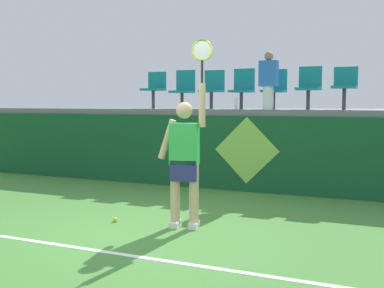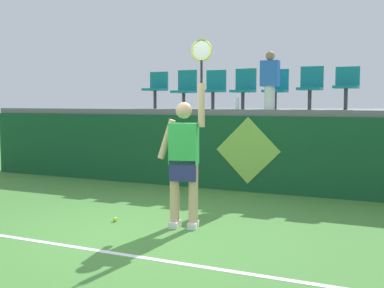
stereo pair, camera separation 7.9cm
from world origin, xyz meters
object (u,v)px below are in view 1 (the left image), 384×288
stadium_chair_0 (155,87)px  stadium_chair_3 (243,87)px  stadium_chair_2 (213,87)px  stadium_chair_1 (184,88)px  tennis_player (185,157)px  spectator_0 (269,80)px  stadium_chair_5 (309,85)px  water_bottle (236,104)px  stadium_chair_4 (275,87)px  stadium_chair_6 (345,84)px  tennis_ball (115,220)px

stadium_chair_0 → stadium_chair_3: 2.03m
stadium_chair_2 → stadium_chair_1: bearing=179.7°
tennis_player → spectator_0: spectator_0 is taller
stadium_chair_1 → stadium_chair_3: size_ratio=1.01×
stadium_chair_5 → water_bottle: bearing=-157.1°
stadium_chair_3 → stadium_chair_0: bearing=-179.8°
stadium_chair_0 → stadium_chair_1: bearing=0.8°
stadium_chair_0 → spectator_0: (2.70, -0.46, 0.09)m
water_bottle → stadium_chair_5: stadium_chair_5 is taller
stadium_chair_4 → stadium_chair_5: size_ratio=0.96×
stadium_chair_3 → stadium_chair_4: bearing=-0.2°
stadium_chair_4 → spectator_0: bearing=-90.0°
water_bottle → stadium_chair_6: bearing=15.4°
tennis_player → spectator_0: 3.34m
tennis_ball → spectator_0: 4.09m
stadium_chair_1 → stadium_chair_5: bearing=-0.1°
tennis_player → tennis_ball: tennis_player is taller
stadium_chair_2 → stadium_chair_0: bearing=-179.7°
tennis_ball → stadium_chair_6: 4.99m
stadium_chair_2 → stadium_chair_6: 2.66m
stadium_chair_3 → stadium_chair_2: bearing=-179.8°
stadium_chair_1 → stadium_chair_5: 2.67m
stadium_chair_0 → stadium_chair_2: 1.38m
tennis_player → stadium_chair_4: size_ratio=3.16×
stadium_chair_3 → stadium_chair_6: (2.00, -0.01, 0.02)m
stadium_chair_1 → stadium_chair_6: bearing=-0.2°
tennis_ball → tennis_player: bearing=7.3°
stadium_chair_3 → stadium_chair_6: size_ratio=1.03×
water_bottle → stadium_chair_2: bearing=142.2°
stadium_chair_2 → water_bottle: bearing=-37.8°
stadium_chair_2 → spectator_0: size_ratio=0.75×
stadium_chair_3 → stadium_chair_6: 2.00m
water_bottle → spectator_0: spectator_0 is taller
stadium_chair_5 → spectator_0: spectator_0 is taller
tennis_player → stadium_chair_0: size_ratio=3.09×
stadium_chair_0 → stadium_chair_4: size_ratio=1.02×
stadium_chair_6 → water_bottle: bearing=-164.6°
stadium_chair_4 → spectator_0: spectator_0 is taller
stadium_chair_5 → spectator_0: size_ratio=0.76×
tennis_player → stadium_chair_4: bearing=85.2°
tennis_ball → stadium_chair_5: (2.01, 3.72, 2.00)m
water_bottle → stadium_chair_1: size_ratio=0.28×
stadium_chair_1 → stadium_chair_2: bearing=-0.3°
water_bottle → stadium_chair_2: 0.95m
tennis_player → stadium_chair_5: 3.87m
stadium_chair_3 → water_bottle: bearing=-85.0°
stadium_chair_0 → stadium_chair_4: stadium_chair_0 is taller
stadium_chair_3 → spectator_0: size_ratio=0.76×
stadium_chair_1 → spectator_0: (2.00, -0.47, 0.11)m
stadium_chair_1 → stadium_chair_6: size_ratio=1.03×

